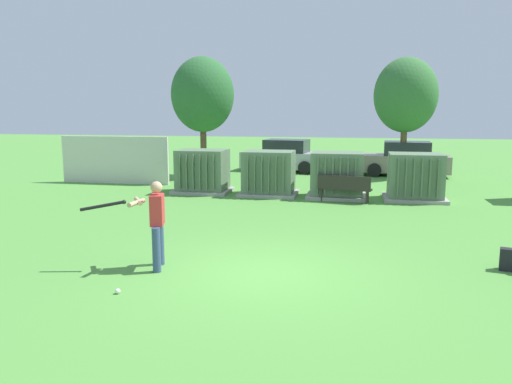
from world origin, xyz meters
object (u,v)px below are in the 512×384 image
object	(u,v)px
transformer_mid_west	(269,174)
parked_car_leftmost	(284,157)
park_bench	(344,187)
backpack	(509,260)
parked_car_left_of_center	(404,160)
transformer_mid_east	(337,176)
batter	(154,220)
transformer_west	(203,172)
transformer_east	(415,177)
sports_ball	(118,291)

from	to	relation	value
transformer_mid_west	parked_car_leftmost	bearing A→B (deg)	93.49
park_bench	parked_car_leftmost	size ratio (longest dim) A/B	0.42
transformer_mid_west	backpack	size ratio (longest dim) A/B	4.77
parked_car_left_of_center	transformer_mid_east	bearing A→B (deg)	-113.38
park_bench	batter	world-z (taller)	batter
transformer_west	transformer_mid_east	bearing A→B (deg)	-1.70
transformer_east	park_bench	xyz separation A→B (m)	(-2.39, -0.92, -0.25)
batter	transformer_mid_east	bearing A→B (deg)	70.09
transformer_mid_west	sports_ball	xyz separation A→B (m)	(-0.83, -10.38, -0.74)
sports_ball	parked_car_leftmost	size ratio (longest dim) A/B	0.02
transformer_west	sports_ball	world-z (taller)	transformer_west
park_bench	parked_car_left_of_center	distance (m)	8.06
parked_car_leftmost	parked_car_left_of_center	distance (m)	5.85
transformer_mid_west	backpack	xyz separation A→B (m)	(6.08, -7.72, -0.57)
transformer_mid_east	transformer_east	distance (m)	2.67
transformer_mid_west	transformer_west	bearing A→B (deg)	178.09
batter	parked_car_leftmost	bearing A→B (deg)	88.96
transformer_east	parked_car_leftmost	size ratio (longest dim) A/B	0.48
batter	sports_ball	world-z (taller)	batter
batter	parked_car_left_of_center	distance (m)	16.74
batter	backpack	world-z (taller)	batter
transformer_west	sports_ball	size ratio (longest dim) A/B	23.33
transformer_mid_west	batter	xyz separation A→B (m)	(-0.73, -8.93, 0.19)
transformer_west	parked_car_leftmost	bearing A→B (deg)	73.44
sports_ball	parked_car_left_of_center	world-z (taller)	parked_car_left_of_center
transformer_mid_east	parked_car_left_of_center	xyz separation A→B (m)	(2.90, 6.71, -0.04)
transformer_west	parked_car_left_of_center	bearing A→B (deg)	39.58
batter	parked_car_leftmost	xyz separation A→B (m)	(0.29, 16.14, -0.22)
park_bench	parked_car_leftmost	distance (m)	8.78
backpack	batter	bearing A→B (deg)	-169.92
backpack	parked_car_leftmost	world-z (taller)	parked_car_leftmost
parked_car_left_of_center	transformer_mid_west	bearing A→B (deg)	-129.00
transformer_west	backpack	xyz separation A→B (m)	(8.64, -7.81, -0.57)
transformer_mid_west	sports_ball	world-z (taller)	transformer_mid_west
transformer_mid_east	park_bench	size ratio (longest dim) A/B	1.14
parked_car_leftmost	parked_car_left_of_center	world-z (taller)	same
transformer_east	parked_car_left_of_center	world-z (taller)	same
transformer_mid_east	backpack	distance (m)	8.48
transformer_west	transformer_mid_west	size ratio (longest dim) A/B	1.00
transformer_mid_west	batter	size ratio (longest dim) A/B	1.21
transformer_west	sports_ball	bearing A→B (deg)	-80.62
backpack	transformer_mid_west	bearing A→B (deg)	128.23
backpack	transformer_west	bearing A→B (deg)	137.90
transformer_mid_east	park_bench	bearing A→B (deg)	-72.81
park_bench	parked_car_leftmost	xyz separation A→B (m)	(-3.20, 8.17, 0.22)
transformer_west	parked_car_leftmost	xyz separation A→B (m)	(2.12, 7.12, -0.04)
transformer_west	parked_car_leftmost	distance (m)	7.43
transformer_west	transformer_east	bearing A→B (deg)	-0.96
transformer_mid_west	transformer_mid_east	size ratio (longest dim) A/B	1.00
park_bench	parked_car_left_of_center	size ratio (longest dim) A/B	0.43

